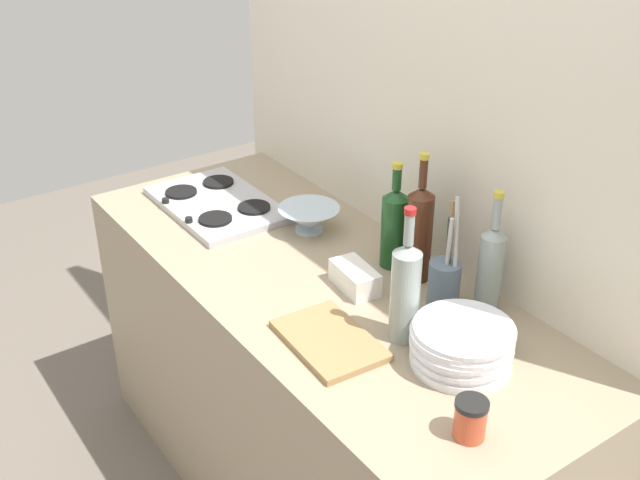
{
  "coord_description": "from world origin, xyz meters",
  "views": [
    {
      "loc": [
        1.57,
        -1.1,
        2.07
      ],
      "look_at": [
        0.0,
        0.0,
        1.02
      ],
      "focal_mm": 43.67,
      "sensor_mm": 36.0,
      "label": 1
    }
  ],
  "objects_px": {
    "mixing_bowl": "(309,218)",
    "condiment_jar_front": "(470,419)",
    "wine_bottle_mid_right": "(419,232)",
    "cutting_board": "(329,340)",
    "wine_bottle_rightmost": "(490,266)",
    "butter_dish": "(355,278)",
    "stovetop_hob": "(217,204)",
    "wine_bottle_mid_left": "(407,289)",
    "utensil_crock": "(445,279)",
    "wine_bottle_leftmost": "(394,226)",
    "plate_stack": "(461,346)"
  },
  "relations": [
    {
      "from": "wine_bottle_mid_right",
      "to": "cutting_board",
      "type": "xyz_separation_m",
      "value": [
        0.11,
        -0.39,
        -0.14
      ]
    },
    {
      "from": "wine_bottle_leftmost",
      "to": "butter_dish",
      "type": "xyz_separation_m",
      "value": [
        0.04,
        -0.17,
        -0.09
      ]
    },
    {
      "from": "plate_stack",
      "to": "wine_bottle_rightmost",
      "type": "distance_m",
      "value": 0.28
    },
    {
      "from": "wine_bottle_mid_left",
      "to": "wine_bottle_rightmost",
      "type": "distance_m",
      "value": 0.27
    },
    {
      "from": "wine_bottle_mid_left",
      "to": "wine_bottle_rightmost",
      "type": "xyz_separation_m",
      "value": [
        0.02,
        0.27,
        -0.01
      ]
    },
    {
      "from": "wine_bottle_leftmost",
      "to": "utensil_crock",
      "type": "relative_size",
      "value": 1.03
    },
    {
      "from": "condiment_jar_front",
      "to": "cutting_board",
      "type": "relative_size",
      "value": 0.32
    },
    {
      "from": "wine_bottle_leftmost",
      "to": "wine_bottle_rightmost",
      "type": "height_order",
      "value": "wine_bottle_rightmost"
    },
    {
      "from": "mixing_bowl",
      "to": "condiment_jar_front",
      "type": "distance_m",
      "value": 1.0
    },
    {
      "from": "butter_dish",
      "to": "cutting_board",
      "type": "height_order",
      "value": "butter_dish"
    },
    {
      "from": "wine_bottle_rightmost",
      "to": "butter_dish",
      "type": "relative_size",
      "value": 2.22
    },
    {
      "from": "wine_bottle_leftmost",
      "to": "mixing_bowl",
      "type": "height_order",
      "value": "wine_bottle_leftmost"
    },
    {
      "from": "wine_bottle_leftmost",
      "to": "butter_dish",
      "type": "relative_size",
      "value": 2.1
    },
    {
      "from": "stovetop_hob",
      "to": "cutting_board",
      "type": "bearing_deg",
      "value": -9.31
    },
    {
      "from": "butter_dish",
      "to": "mixing_bowl",
      "type": "bearing_deg",
      "value": 166.1
    },
    {
      "from": "mixing_bowl",
      "to": "condiment_jar_front",
      "type": "bearing_deg",
      "value": -14.35
    },
    {
      "from": "wine_bottle_mid_left",
      "to": "wine_bottle_rightmost",
      "type": "height_order",
      "value": "wine_bottle_mid_left"
    },
    {
      "from": "stovetop_hob",
      "to": "plate_stack",
      "type": "xyz_separation_m",
      "value": [
        1.1,
        0.07,
        0.04
      ]
    },
    {
      "from": "wine_bottle_mid_right",
      "to": "butter_dish",
      "type": "bearing_deg",
      "value": -107.3
    },
    {
      "from": "wine_bottle_mid_right",
      "to": "mixing_bowl",
      "type": "relative_size",
      "value": 1.95
    },
    {
      "from": "wine_bottle_mid_right",
      "to": "wine_bottle_leftmost",
      "type": "bearing_deg",
      "value": -175.3
    },
    {
      "from": "wine_bottle_mid_right",
      "to": "cutting_board",
      "type": "height_order",
      "value": "wine_bottle_mid_right"
    },
    {
      "from": "stovetop_hob",
      "to": "cutting_board",
      "type": "distance_m",
      "value": 0.86
    },
    {
      "from": "wine_bottle_leftmost",
      "to": "cutting_board",
      "type": "distance_m",
      "value": 0.45
    },
    {
      "from": "wine_bottle_mid_right",
      "to": "condiment_jar_front",
      "type": "relative_size",
      "value": 4.1
    },
    {
      "from": "stovetop_hob",
      "to": "wine_bottle_mid_left",
      "type": "distance_m",
      "value": 0.94
    },
    {
      "from": "mixing_bowl",
      "to": "stovetop_hob",
      "type": "bearing_deg",
      "value": -153.48
    },
    {
      "from": "wine_bottle_leftmost",
      "to": "condiment_jar_front",
      "type": "relative_size",
      "value": 3.47
    },
    {
      "from": "wine_bottle_rightmost",
      "to": "condiment_jar_front",
      "type": "xyz_separation_m",
      "value": [
        0.33,
        -0.39,
        -0.08
      ]
    },
    {
      "from": "wine_bottle_mid_left",
      "to": "butter_dish",
      "type": "xyz_separation_m",
      "value": [
        -0.26,
        0.04,
        -0.11
      ]
    },
    {
      "from": "wine_bottle_rightmost",
      "to": "mixing_bowl",
      "type": "distance_m",
      "value": 0.66
    },
    {
      "from": "stovetop_hob",
      "to": "wine_bottle_mid_left",
      "type": "xyz_separation_m",
      "value": [
        0.94,
        0.03,
        0.13
      ]
    },
    {
      "from": "wine_bottle_mid_left",
      "to": "utensil_crock",
      "type": "relative_size",
      "value": 1.17
    },
    {
      "from": "butter_dish",
      "to": "utensil_crock",
      "type": "height_order",
      "value": "utensil_crock"
    },
    {
      "from": "utensil_crock",
      "to": "wine_bottle_mid_left",
      "type": "bearing_deg",
      "value": -72.92
    },
    {
      "from": "condiment_jar_front",
      "to": "wine_bottle_mid_left",
      "type": "bearing_deg",
      "value": 161.24
    },
    {
      "from": "wine_bottle_leftmost",
      "to": "cutting_board",
      "type": "height_order",
      "value": "wine_bottle_leftmost"
    },
    {
      "from": "stovetop_hob",
      "to": "wine_bottle_leftmost",
      "type": "distance_m",
      "value": 0.69
    },
    {
      "from": "wine_bottle_mid_left",
      "to": "mixing_bowl",
      "type": "height_order",
      "value": "wine_bottle_mid_left"
    },
    {
      "from": "stovetop_hob",
      "to": "condiment_jar_front",
      "type": "xyz_separation_m",
      "value": [
        1.29,
        -0.09,
        0.03
      ]
    },
    {
      "from": "wine_bottle_mid_left",
      "to": "wine_bottle_mid_right",
      "type": "height_order",
      "value": "wine_bottle_mid_right"
    },
    {
      "from": "stovetop_hob",
      "to": "wine_bottle_leftmost",
      "type": "bearing_deg",
      "value": 20.97
    },
    {
      "from": "wine_bottle_mid_left",
      "to": "utensil_crock",
      "type": "height_order",
      "value": "wine_bottle_mid_left"
    },
    {
      "from": "plate_stack",
      "to": "utensil_crock",
      "type": "bearing_deg",
      "value": 145.89
    },
    {
      "from": "wine_bottle_leftmost",
      "to": "wine_bottle_mid_right",
      "type": "bearing_deg",
      "value": 4.7
    },
    {
      "from": "wine_bottle_rightmost",
      "to": "wine_bottle_mid_left",
      "type": "bearing_deg",
      "value": -94.6
    },
    {
      "from": "wine_bottle_leftmost",
      "to": "condiment_jar_front",
      "type": "distance_m",
      "value": 0.74
    },
    {
      "from": "wine_bottle_mid_left",
      "to": "wine_bottle_mid_right",
      "type": "relative_size",
      "value": 0.96
    },
    {
      "from": "mixing_bowl",
      "to": "utensil_crock",
      "type": "bearing_deg",
      "value": 6.2
    },
    {
      "from": "butter_dish",
      "to": "wine_bottle_rightmost",
      "type": "bearing_deg",
      "value": 39.61
    }
  ]
}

